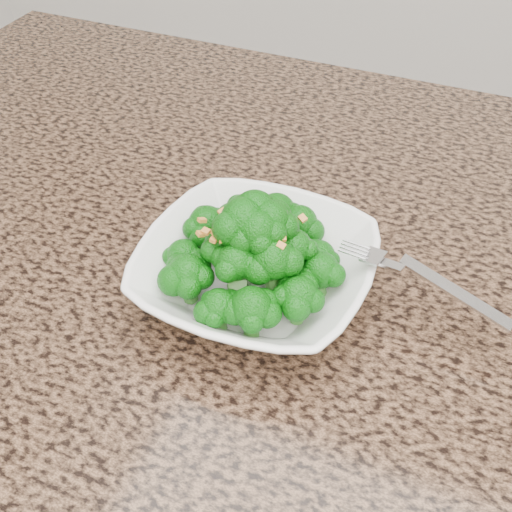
% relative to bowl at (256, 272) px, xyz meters
% --- Properties ---
extents(granite_counter, '(1.64, 1.04, 0.03)m').
position_rel_bowl_xyz_m(granite_counter, '(0.14, 0.01, -0.04)').
color(granite_counter, brown).
rests_on(granite_counter, cabinet).
extents(bowl, '(0.23, 0.23, 0.06)m').
position_rel_bowl_xyz_m(bowl, '(0.00, 0.00, 0.00)').
color(bowl, white).
rests_on(bowl, granite_counter).
extents(broccoli_pile, '(0.20, 0.20, 0.07)m').
position_rel_bowl_xyz_m(broccoli_pile, '(0.00, 0.00, 0.07)').
color(broccoli_pile, '#0C620B').
rests_on(broccoli_pile, bowl).
extents(garlic_topping, '(0.12, 0.12, 0.01)m').
position_rel_bowl_xyz_m(garlic_topping, '(0.00, 0.00, 0.10)').
color(garlic_topping, orange).
rests_on(garlic_topping, broccoli_pile).
extents(fork, '(0.19, 0.07, 0.01)m').
position_rel_bowl_xyz_m(fork, '(0.13, 0.02, 0.03)').
color(fork, silver).
rests_on(fork, bowl).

